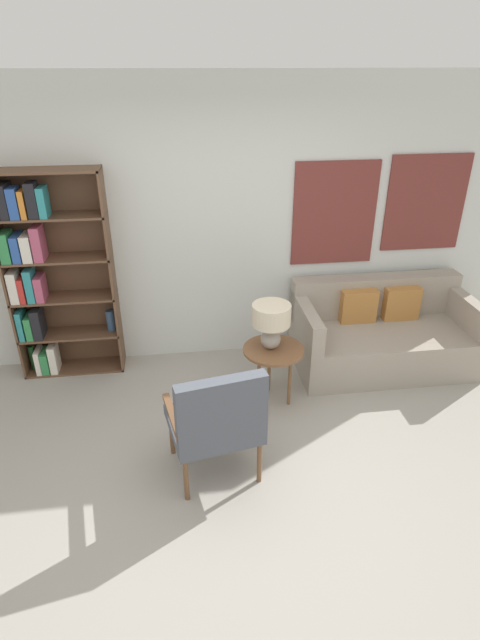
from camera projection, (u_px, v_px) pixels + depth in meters
ground_plane at (247, 492)px, 3.58m from camera, size 14.00×14.00×0.00m
wall_back at (222, 226)px, 4.74m from camera, size 6.40×0.08×2.70m
bookshelf at (45, 274)px, 4.54m from camera, size 0.95×0.30×1.95m
armchair at (217, 418)px, 3.46m from camera, size 0.72×0.68×0.94m
couch at (381, 334)px, 5.00m from camera, size 1.73×0.89×0.83m
side_table at (273, 354)px, 4.33m from camera, size 0.53×0.53×0.55m
table_lamp at (271, 320)px, 4.19m from camera, size 0.33×0.33×0.41m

